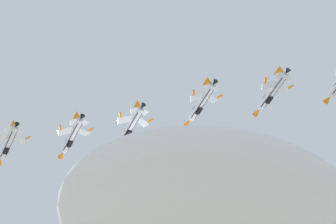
% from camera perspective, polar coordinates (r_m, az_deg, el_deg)
% --- Properties ---
extents(fighter_jet_lead, '(9.67, 15.86, 5.10)m').
position_cam_1_polar(fighter_jet_lead, '(161.34, -16.18, -3.17)').
color(fighter_jet_lead, white).
extents(fighter_jet_left_wing, '(9.34, 15.86, 5.35)m').
position_cam_1_polar(fighter_jet_left_wing, '(152.41, -9.93, -2.51)').
color(fighter_jet_left_wing, white).
extents(fighter_jet_right_wing, '(9.79, 15.86, 5.00)m').
position_cam_1_polar(fighter_jet_right_wing, '(147.35, -3.89, -1.47)').
color(fighter_jet_right_wing, white).
extents(fighter_jet_left_outer, '(9.35, 15.86, 5.35)m').
position_cam_1_polar(fighter_jet_left_outer, '(146.17, 3.42, 0.91)').
color(fighter_jet_left_outer, white).
extents(fighter_jet_right_outer, '(9.72, 15.86, 5.06)m').
position_cam_1_polar(fighter_jet_right_outer, '(147.36, 10.64, 2.00)').
color(fighter_jet_right_outer, white).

